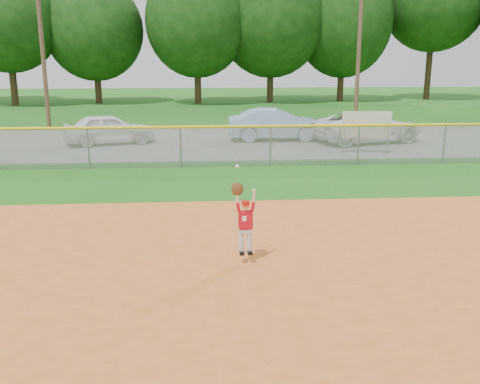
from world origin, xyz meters
name	(u,v)px	position (x,y,z in m)	size (l,w,h in m)	color
ground	(163,274)	(0.00, 0.00, 0.00)	(120.00, 120.00, 0.00)	#1C5A14
clay_infield	(148,360)	(0.00, -3.00, 0.02)	(24.00, 16.00, 0.04)	#C56023
parking_strip	(185,142)	(0.00, 16.00, 0.01)	(44.00, 10.00, 0.03)	slate
car_white_a	(109,129)	(-3.50, 15.54, 0.73)	(1.65, 4.11, 1.40)	white
car_blue	(276,124)	(4.39, 16.10, 0.79)	(1.62, 4.64, 1.53)	#7EA1BC
car_white_b	(367,127)	(8.61, 15.20, 0.76)	(2.41, 5.22, 1.45)	white
sponsor_sign	(366,126)	(7.63, 12.20, 1.18)	(2.00, 0.39, 1.79)	gray
outfield_fence	(180,144)	(0.00, 10.00, 0.88)	(40.06, 0.10, 1.55)	gray
power_lines	(204,44)	(1.00, 22.00, 4.68)	(19.40, 0.24, 9.00)	#4C3823
tree_line	(202,12)	(0.96, 37.90, 7.53)	(62.37, 13.00, 14.43)	#422D1C
ballplayer	(244,219)	(1.58, 0.37, 0.95)	(0.48, 0.21, 1.81)	silver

